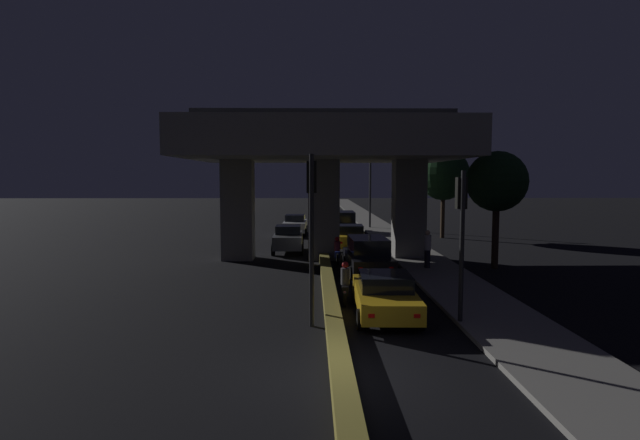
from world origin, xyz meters
TOP-DOWN VIEW (x-y plane):
  - ground_plane at (0.00, 0.00)m, footprint 200.00×200.00m
  - median_divider at (0.00, 35.00)m, footprint 0.49×126.00m
  - sidewalk_right at (5.21, 28.00)m, footprint 2.92×126.00m
  - elevated_overpass at (0.00, 16.39)m, footprint 14.42×10.92m
  - traffic_light_left_of_median at (-0.65, 3.91)m, footprint 0.30×0.49m
  - traffic_light_right_of_median at (3.85, 3.92)m, footprint 0.30×0.49m
  - street_lamp at (4.07, 32.64)m, footprint 2.45×0.32m
  - car_taxi_yellow_lead at (1.71, 4.92)m, footprint 2.08×4.71m
  - car_black_second at (1.98, 12.20)m, footprint 2.18×4.70m
  - car_taxi_yellow_third at (1.76, 20.30)m, footprint 2.07×4.57m
  - car_dark_blue_fourth at (1.99, 29.06)m, footprint 1.90×4.12m
  - car_grey_lead_oncoming at (-2.07, 18.89)m, footprint 1.85×4.01m
  - car_white_second_oncoming at (-1.98, 28.39)m, footprint 1.96×4.27m
  - motorcycle_black_filtering_near at (0.55, 6.72)m, footprint 0.34×1.82m
  - motorcycle_blue_filtering_mid at (0.67, 14.73)m, footprint 0.33×1.86m
  - motorcycle_white_filtering_far at (0.81, 23.27)m, footprint 0.32×1.90m
  - pedestrian_on_sidewalk at (4.92, 12.75)m, footprint 0.34×0.34m
  - roadside_tree_kerbside_near at (8.41, 13.38)m, footprint 2.96×2.96m
  - roadside_tree_kerbside_mid at (9.09, 25.94)m, footprint 3.82×3.82m

SIDE VIEW (x-z plane):
  - ground_plane at x=0.00m, z-range 0.00..0.00m
  - sidewalk_right at x=5.21m, z-range 0.00..0.15m
  - median_divider at x=0.00m, z-range 0.00..0.44m
  - motorcycle_blue_filtering_mid at x=0.67m, z-range -0.10..1.32m
  - motorcycle_white_filtering_far at x=0.81m, z-range -0.11..1.34m
  - motorcycle_black_filtering_near at x=0.55m, z-range -0.11..1.37m
  - car_taxi_yellow_lead at x=1.71m, z-range 0.01..1.42m
  - car_taxi_yellow_third at x=1.76m, z-range 0.00..1.51m
  - car_white_second_oncoming at x=-1.98m, z-range 0.00..1.56m
  - car_grey_lead_oncoming at x=-2.07m, z-range 0.01..1.62m
  - car_black_second at x=1.98m, z-range 0.03..1.72m
  - car_dark_blue_fourth at x=1.99m, z-range 0.05..1.82m
  - pedestrian_on_sidewalk at x=4.92m, z-range 0.16..1.98m
  - traffic_light_right_of_median at x=3.85m, z-range 0.86..5.54m
  - traffic_light_left_of_median at x=-0.65m, z-range 0.94..6.10m
  - roadside_tree_kerbside_near at x=8.41m, z-range 1.37..7.15m
  - street_lamp at x=4.07m, z-range 0.73..8.00m
  - roadside_tree_kerbside_mid at x=9.09m, z-range 1.39..8.03m
  - elevated_overpass at x=0.00m, z-range 1.85..10.04m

